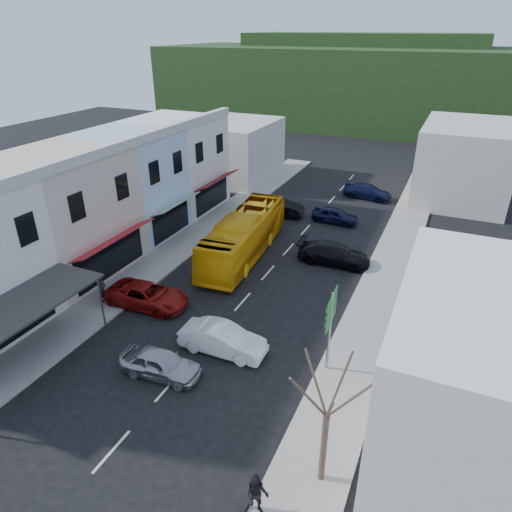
{
  "coord_description": "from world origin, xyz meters",
  "views": [
    {
      "loc": [
        10.35,
        -17.17,
        15.02
      ],
      "look_at": [
        0.0,
        6.0,
        2.2
      ],
      "focal_mm": 32.0,
      "sensor_mm": 36.0,
      "label": 1
    }
  ],
  "objects_px": {
    "pedestrian_left": "(102,289)",
    "direction_sign": "(329,333)",
    "car_white": "(223,340)",
    "car_red": "(147,295)",
    "car_silver": "(160,363)",
    "street_tree": "(327,416)",
    "bus": "(244,236)",
    "traffic_signal": "(416,161)",
    "pedestrian_right": "(256,496)"
  },
  "relations": [
    {
      "from": "pedestrian_left",
      "to": "direction_sign",
      "type": "height_order",
      "value": "direction_sign"
    },
    {
      "from": "car_white",
      "to": "car_red",
      "type": "distance_m",
      "value": 6.44
    },
    {
      "from": "car_white",
      "to": "pedestrian_left",
      "type": "bearing_deg",
      "value": 81.09
    },
    {
      "from": "car_silver",
      "to": "car_white",
      "type": "bearing_deg",
      "value": -37.73
    },
    {
      "from": "car_red",
      "to": "street_tree",
      "type": "height_order",
      "value": "street_tree"
    },
    {
      "from": "bus",
      "to": "street_tree",
      "type": "distance_m",
      "value": 18.88
    },
    {
      "from": "car_silver",
      "to": "pedestrian_left",
      "type": "bearing_deg",
      "value": 56.41
    },
    {
      "from": "pedestrian_left",
      "to": "car_white",
      "type": "bearing_deg",
      "value": -116.75
    },
    {
      "from": "car_red",
      "to": "traffic_signal",
      "type": "xyz_separation_m",
      "value": [
        11.6,
        29.91,
        2.09
      ]
    },
    {
      "from": "car_red",
      "to": "pedestrian_right",
      "type": "relative_size",
      "value": 2.71
    },
    {
      "from": "bus",
      "to": "car_white",
      "type": "distance_m",
      "value": 11.09
    },
    {
      "from": "pedestrian_right",
      "to": "car_silver",
      "type": "bearing_deg",
      "value": 129.85
    },
    {
      "from": "car_red",
      "to": "pedestrian_right",
      "type": "bearing_deg",
      "value": -133.02
    },
    {
      "from": "pedestrian_left",
      "to": "direction_sign",
      "type": "relative_size",
      "value": 0.39
    },
    {
      "from": "car_silver",
      "to": "car_white",
      "type": "relative_size",
      "value": 1.0
    },
    {
      "from": "car_white",
      "to": "street_tree",
      "type": "height_order",
      "value": "street_tree"
    },
    {
      "from": "car_white",
      "to": "pedestrian_left",
      "type": "xyz_separation_m",
      "value": [
        -8.74,
        1.15,
        0.3
      ]
    },
    {
      "from": "pedestrian_right",
      "to": "pedestrian_left",
      "type": "bearing_deg",
      "value": 131.45
    },
    {
      "from": "car_red",
      "to": "car_silver",
      "type": "bearing_deg",
      "value": -141.77
    },
    {
      "from": "car_silver",
      "to": "street_tree",
      "type": "relative_size",
      "value": 0.69
    },
    {
      "from": "car_white",
      "to": "traffic_signal",
      "type": "height_order",
      "value": "traffic_signal"
    },
    {
      "from": "bus",
      "to": "pedestrian_left",
      "type": "xyz_separation_m",
      "value": [
        -5.01,
        -9.26,
        -0.55
      ]
    },
    {
      "from": "direction_sign",
      "to": "car_silver",
      "type": "bearing_deg",
      "value": -156.07
    },
    {
      "from": "car_silver",
      "to": "direction_sign",
      "type": "bearing_deg",
      "value": -67.35
    },
    {
      "from": "car_white",
      "to": "pedestrian_right",
      "type": "height_order",
      "value": "pedestrian_right"
    },
    {
      "from": "car_red",
      "to": "street_tree",
      "type": "bearing_deg",
      "value": -122.36
    },
    {
      "from": "bus",
      "to": "pedestrian_left",
      "type": "distance_m",
      "value": 10.55
    },
    {
      "from": "street_tree",
      "to": "traffic_signal",
      "type": "height_order",
      "value": "street_tree"
    },
    {
      "from": "car_silver",
      "to": "pedestrian_left",
      "type": "distance_m",
      "value": 7.92
    },
    {
      "from": "car_white",
      "to": "street_tree",
      "type": "relative_size",
      "value": 0.69
    },
    {
      "from": "car_red",
      "to": "bus",
      "type": "bearing_deg",
      "value": -19.14
    },
    {
      "from": "car_silver",
      "to": "direction_sign",
      "type": "xyz_separation_m",
      "value": [
        7.16,
        3.55,
        1.5
      ]
    },
    {
      "from": "pedestrian_left",
      "to": "street_tree",
      "type": "bearing_deg",
      "value": -131.43
    },
    {
      "from": "pedestrian_left",
      "to": "traffic_signal",
      "type": "relative_size",
      "value": 0.3
    },
    {
      "from": "car_red",
      "to": "pedestrian_right",
      "type": "xyz_separation_m",
      "value": [
        11.3,
        -9.4,
        0.3
      ]
    },
    {
      "from": "street_tree",
      "to": "car_white",
      "type": "bearing_deg",
      "value": 142.68
    },
    {
      "from": "street_tree",
      "to": "direction_sign",
      "type": "bearing_deg",
      "value": 104.3
    },
    {
      "from": "pedestrian_left",
      "to": "traffic_signal",
      "type": "xyz_separation_m",
      "value": [
        14.22,
        30.77,
        1.79
      ]
    },
    {
      "from": "direction_sign",
      "to": "traffic_signal",
      "type": "xyz_separation_m",
      "value": [
        0.2,
        31.15,
        0.59
      ]
    },
    {
      "from": "bus",
      "to": "street_tree",
      "type": "xyz_separation_m",
      "value": [
        10.53,
        -15.59,
        1.66
      ]
    },
    {
      "from": "car_silver",
      "to": "traffic_signal",
      "type": "height_order",
      "value": "traffic_signal"
    },
    {
      "from": "car_white",
      "to": "street_tree",
      "type": "bearing_deg",
      "value": -128.77
    },
    {
      "from": "car_silver",
      "to": "traffic_signal",
      "type": "bearing_deg",
      "value": -15.74
    },
    {
      "from": "pedestrian_left",
      "to": "street_tree",
      "type": "xyz_separation_m",
      "value": [
        15.54,
        -6.33,
        2.21
      ]
    },
    {
      "from": "car_red",
      "to": "street_tree",
      "type": "xyz_separation_m",
      "value": [
        12.92,
        -7.19,
        2.51
      ]
    },
    {
      "from": "car_red",
      "to": "pedestrian_right",
      "type": "distance_m",
      "value": 14.7
    },
    {
      "from": "bus",
      "to": "street_tree",
      "type": "bearing_deg",
      "value": -60.65
    },
    {
      "from": "pedestrian_left",
      "to": "car_silver",
      "type": "bearing_deg",
      "value": -139.1
    },
    {
      "from": "car_silver",
      "to": "car_white",
      "type": "distance_m",
      "value": 3.36
    },
    {
      "from": "car_silver",
      "to": "car_red",
      "type": "relative_size",
      "value": 0.96
    }
  ]
}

